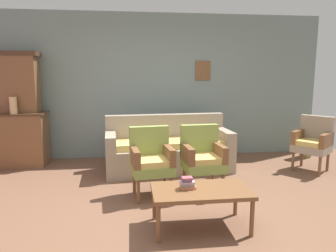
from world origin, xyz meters
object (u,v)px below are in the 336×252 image
object	(u,v)px
floor_vase_by_wall	(306,138)
coffee_table	(201,193)
wingback_chair_by_fireplace	(313,141)
floral_couch	(168,151)
book_stack_on_table	(187,183)
vase_on_cabinet	(13,105)
armchair_by_doorway	(151,159)
side_cabinet	(13,139)
armchair_row_middle	(202,156)

from	to	relation	value
floor_vase_by_wall	coffee_table	bearing A→B (deg)	-136.68
wingback_chair_by_fireplace	floor_vase_by_wall	bearing A→B (deg)	65.00
floral_couch	book_stack_on_table	world-z (taller)	floral_couch
vase_on_cabinet	book_stack_on_table	xyz separation A→B (m)	(2.48, -2.39, -0.60)
armchair_by_doorway	wingback_chair_by_fireplace	world-z (taller)	same
wingback_chair_by_fireplace	book_stack_on_table	world-z (taller)	wingback_chair_by_fireplace
coffee_table	side_cabinet	bearing A→B (deg)	136.49
side_cabinet	armchair_row_middle	distance (m)	3.38
side_cabinet	floral_couch	distance (m)	2.71
floral_couch	armchair_by_doorway	bearing A→B (deg)	-108.20
side_cabinet	armchair_by_doorway	world-z (taller)	side_cabinet
vase_on_cabinet	armchair_row_middle	world-z (taller)	vase_on_cabinet
floral_couch	book_stack_on_table	distance (m)	2.00
wingback_chair_by_fireplace	side_cabinet	bearing A→B (deg)	169.85
floral_couch	armchair_by_doorway	world-z (taller)	same
side_cabinet	vase_on_cabinet	xyz separation A→B (m)	(0.11, -0.18, 0.61)
wingback_chair_by_fireplace	coffee_table	world-z (taller)	wingback_chair_by_fireplace
floral_couch	coffee_table	world-z (taller)	floral_couch
side_cabinet	floor_vase_by_wall	xyz separation A→B (m)	(5.37, -0.10, -0.10)
vase_on_cabinet	armchair_by_doorway	size ratio (longest dim) A/B	0.32
coffee_table	floor_vase_by_wall	bearing A→B (deg)	43.32
book_stack_on_table	floor_vase_by_wall	distance (m)	3.72
side_cabinet	armchair_row_middle	size ratio (longest dim) A/B	1.28
side_cabinet	book_stack_on_table	bearing A→B (deg)	-44.71
armchair_by_doorway	floor_vase_by_wall	distance (m)	3.46
coffee_table	vase_on_cabinet	bearing A→B (deg)	137.37
armchair_row_middle	coffee_table	distance (m)	1.03
side_cabinet	coffee_table	bearing A→B (deg)	-43.51
floral_couch	armchair_row_middle	world-z (taller)	same
armchair_row_middle	floral_couch	bearing A→B (deg)	107.95
armchair_by_doorway	armchair_row_middle	world-z (taller)	same
floral_couch	floor_vase_by_wall	bearing A→B (deg)	9.83
wingback_chair_by_fireplace	book_stack_on_table	bearing A→B (deg)	-145.23
vase_on_cabinet	coffee_table	size ratio (longest dim) A/B	0.28
floral_couch	book_stack_on_table	xyz separation A→B (m)	(-0.05, -1.99, 0.15)
armchair_row_middle	vase_on_cabinet	bearing A→B (deg)	153.61
side_cabinet	vase_on_cabinet	bearing A→B (deg)	-58.75
book_stack_on_table	floor_vase_by_wall	bearing A→B (deg)	41.60
armchair_row_middle	wingback_chair_by_fireplace	size ratio (longest dim) A/B	1.00
armchair_by_doorway	coffee_table	distance (m)	1.04
floral_couch	floor_vase_by_wall	xyz separation A→B (m)	(2.73, 0.47, 0.04)
floor_vase_by_wall	wingback_chair_by_fireplace	bearing A→B (deg)	-115.00
floral_couch	coffee_table	bearing A→B (deg)	-87.55
vase_on_cabinet	wingback_chair_by_fireplace	distance (m)	4.98
side_cabinet	armchair_by_doorway	size ratio (longest dim) A/B	1.28
side_cabinet	vase_on_cabinet	distance (m)	0.64
floral_couch	armchair_row_middle	bearing A→B (deg)	-72.05
floral_couch	vase_on_cabinet	bearing A→B (deg)	171.17
armchair_by_doorway	book_stack_on_table	bearing A→B (deg)	-71.39
wingback_chair_by_fireplace	coffee_table	size ratio (longest dim) A/B	0.90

